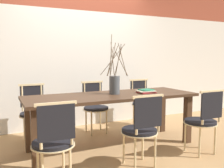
{
  "coord_description": "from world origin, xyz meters",
  "views": [
    {
      "loc": [
        -1.48,
        -3.13,
        1.28
      ],
      "look_at": [
        0.0,
        0.0,
        0.9
      ],
      "focal_mm": 40.0,
      "sensor_mm": 36.0,
      "label": 1
    }
  ],
  "objects_px": {
    "dining_table": "(112,102)",
    "book_stack": "(146,91)",
    "chair_far_center": "(142,101)",
    "vase_centerpiece": "(115,84)",
    "chair_near_center": "(203,119)"
  },
  "relations": [
    {
      "from": "dining_table",
      "to": "vase_centerpiece",
      "type": "distance_m",
      "value": 0.26
    },
    {
      "from": "chair_near_center",
      "to": "vase_centerpiece",
      "type": "height_order",
      "value": "vase_centerpiece"
    },
    {
      "from": "chair_far_center",
      "to": "book_stack",
      "type": "bearing_deg",
      "value": 61.12
    },
    {
      "from": "chair_far_center",
      "to": "vase_centerpiece",
      "type": "distance_m",
      "value": 1.24
    },
    {
      "from": "dining_table",
      "to": "chair_far_center",
      "type": "relative_size",
      "value": 2.78
    },
    {
      "from": "dining_table",
      "to": "book_stack",
      "type": "relative_size",
      "value": 8.8
    },
    {
      "from": "chair_near_center",
      "to": "chair_far_center",
      "type": "xyz_separation_m",
      "value": [
        0.01,
        1.51,
        0.0
      ]
    },
    {
      "from": "dining_table",
      "to": "chair_far_center",
      "type": "height_order",
      "value": "chair_far_center"
    },
    {
      "from": "dining_table",
      "to": "chair_far_center",
      "type": "xyz_separation_m",
      "value": [
        0.98,
        0.75,
        -0.18
      ]
    },
    {
      "from": "chair_near_center",
      "to": "chair_far_center",
      "type": "bearing_deg",
      "value": 89.56
    },
    {
      "from": "dining_table",
      "to": "vase_centerpiece",
      "type": "xyz_separation_m",
      "value": [
        0.06,
        0.04,
        0.25
      ]
    },
    {
      "from": "chair_near_center",
      "to": "vase_centerpiece",
      "type": "bearing_deg",
      "value": 138.82
    },
    {
      "from": "vase_centerpiece",
      "to": "dining_table",
      "type": "bearing_deg",
      "value": -145.95
    },
    {
      "from": "book_stack",
      "to": "chair_near_center",
      "type": "bearing_deg",
      "value": -58.78
    },
    {
      "from": "chair_far_center",
      "to": "vase_centerpiece",
      "type": "height_order",
      "value": "vase_centerpiece"
    }
  ]
}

